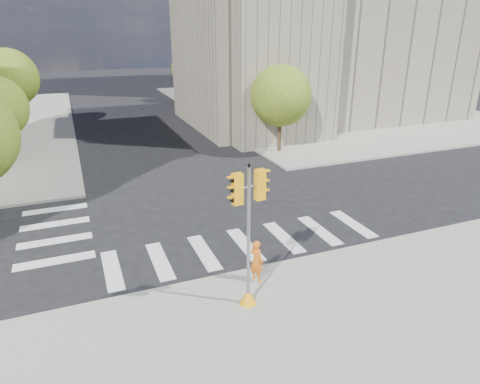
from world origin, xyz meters
The scene contains 11 objects.
ground centered at (0.00, 0.00, 0.00)m, with size 160.00×160.00×0.00m, color black.
sidewalk_far_right centered at (20.00, 26.00, 0.07)m, with size 28.00×40.00×0.15m, color gray.
civic_building centered at (15.59, 19.12, 7.26)m, with size 26.00×16.00×19.39m.
tree_lw_far centered at (-10.50, 24.00, 4.54)m, with size 4.80×4.80×6.95m.
tree_re_near centered at (7.50, 10.00, 4.05)m, with size 4.20×4.20×6.16m.
tree_re_mid centered at (7.50, 22.00, 4.35)m, with size 4.60×4.60×6.66m.
tree_re_far centered at (7.50, 34.00, 3.87)m, with size 4.00×4.00×5.88m.
lamp_near centered at (8.00, 14.00, 4.58)m, with size 0.35×0.18×8.11m.
lamp_far centered at (8.00, 28.00, 4.58)m, with size 0.35×0.18×8.11m.
traffic_signal centered at (-1.64, -5.97, 2.17)m, with size 1.08×0.56×4.74m.
photographer centered at (-0.84, -4.84, 0.93)m, with size 0.57×0.37×1.56m, color orange.
Camera 1 is at (-6.19, -16.67, 8.55)m, focal length 32.00 mm.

